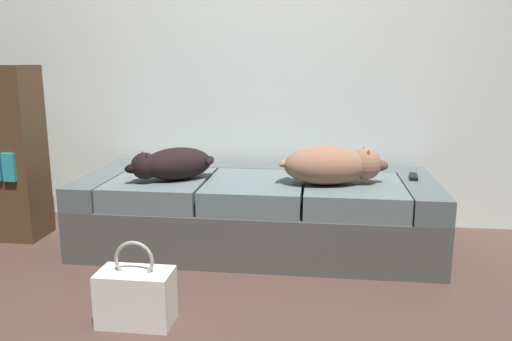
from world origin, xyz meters
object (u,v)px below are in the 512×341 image
at_px(dog_dark, 172,164).
at_px(tv_remote, 414,177).
at_px(handbag, 136,296).
at_px(dog_tan, 333,165).
at_px(couch, 257,212).

bearing_deg(dog_dark, tv_remote, 8.68).
relative_size(dog_dark, handbag, 1.35).
distance_m(dog_tan, tv_remote, 0.53).
distance_m(couch, dog_tan, 0.57).
bearing_deg(dog_tan, couch, 164.06).
distance_m(couch, handbag, 1.09).
bearing_deg(dog_tan, handbag, -133.86).
height_order(dog_dark, dog_tan, dog_tan).
height_order(tv_remote, handbag, tv_remote).
xyz_separation_m(dog_dark, handbag, (0.08, -0.87, -0.41)).
height_order(couch, dog_tan, dog_tan).
bearing_deg(dog_dark, couch, 16.41).
distance_m(dog_dark, dog_tan, 0.93).
height_order(couch, dog_dark, dog_dark).
relative_size(dog_dark, dog_tan, 0.80).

